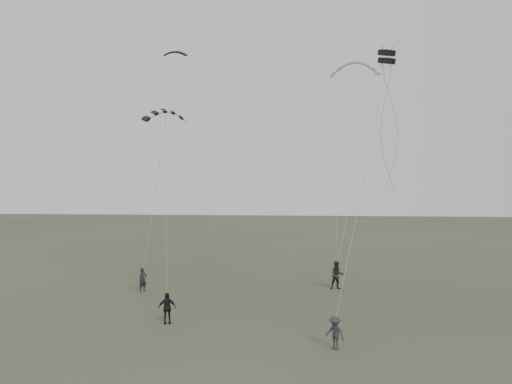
# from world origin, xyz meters

# --- Properties ---
(ground) EXTENTS (140.00, 140.00, 0.00)m
(ground) POSITION_xyz_m (0.00, 0.00, 0.00)
(ground) COLOR #36412A
(ground) RESTS_ON ground
(flyer_left) EXTENTS (0.67, 0.68, 1.58)m
(flyer_left) POSITION_xyz_m (-6.26, 7.12, 0.79)
(flyer_left) COLOR black
(flyer_left) RESTS_ON ground
(flyer_right) EXTENTS (1.05, 0.88, 1.92)m
(flyer_right) POSITION_xyz_m (6.74, 8.84, 0.96)
(flyer_right) COLOR #222227
(flyer_right) RESTS_ON ground
(flyer_center) EXTENTS (1.03, 0.69, 1.62)m
(flyer_center) POSITION_xyz_m (-2.85, 0.26, 0.81)
(flyer_center) COLOR black
(flyer_center) RESTS_ON ground
(flyer_far) EXTENTS (1.10, 1.05, 1.50)m
(flyer_far) POSITION_xyz_m (5.62, -3.00, 0.75)
(flyer_far) COLOR #2D2D33
(flyer_far) RESTS_ON ground
(kite_dark_small) EXTENTS (1.77, 0.81, 0.69)m
(kite_dark_small) POSITION_xyz_m (-5.10, 11.81, 16.99)
(kite_dark_small) COLOR black
(kite_dark_small) RESTS_ON flyer_left
(kite_pale_large) EXTENTS (4.06, 2.00, 1.77)m
(kite_pale_large) POSITION_xyz_m (8.49, 14.57, 16.56)
(kite_pale_large) COLOR #989A9C
(kite_pale_large) RESTS_ON flyer_right
(kite_striped) EXTENTS (2.92, 2.30, 1.28)m
(kite_striped) POSITION_xyz_m (-4.32, 5.88, 11.84)
(kite_striped) COLOR black
(kite_striped) RESTS_ON flyer_center
(kite_box) EXTENTS (1.02, 1.06, 0.86)m
(kite_box) POSITION_xyz_m (8.88, 3.01, 14.32)
(kite_box) COLOR black
(kite_box) RESTS_ON flyer_far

